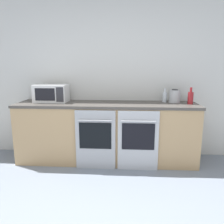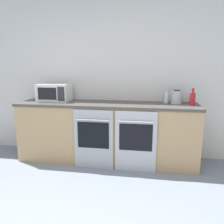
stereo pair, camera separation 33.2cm
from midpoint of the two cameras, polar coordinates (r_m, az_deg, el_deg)
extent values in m
cube|color=silver|center=(3.60, -3.71, 9.27)|extent=(10.00, 0.06, 2.60)
cube|color=tan|center=(3.42, -4.24, -5.60)|extent=(2.70, 0.61, 0.87)
cube|color=#4C4742|center=(3.31, -4.36, 1.97)|extent=(2.73, 0.63, 0.04)
cube|color=#A8AAAF|center=(3.14, -7.40, -7.35)|extent=(0.57, 0.03, 0.86)
cube|color=black|center=(3.10, -7.49, -6.25)|extent=(0.45, 0.01, 0.38)
cylinder|color=#A8AAAF|center=(3.02, -7.69, -2.31)|extent=(0.47, 0.02, 0.02)
cube|color=#B7BABF|center=(3.08, 3.74, -7.63)|extent=(0.57, 0.03, 0.86)
cube|color=black|center=(3.04, 3.75, -6.51)|extent=(0.45, 0.01, 0.38)
cylinder|color=#B7BABF|center=(2.96, 3.81, -2.51)|extent=(0.47, 0.02, 0.02)
cube|color=silver|center=(3.58, -18.12, 4.67)|extent=(0.50, 0.32, 0.27)
cube|color=black|center=(3.45, -19.81, 4.32)|extent=(0.30, 0.01, 0.18)
cube|color=#2D2D33|center=(3.37, -16.28, 4.37)|extent=(0.11, 0.01, 0.22)
cylinder|color=silver|center=(3.44, 10.92, 3.82)|extent=(0.07, 0.07, 0.16)
cylinder|color=silver|center=(3.43, 10.99, 5.60)|extent=(0.03, 0.03, 0.06)
cylinder|color=maroon|center=(3.34, 17.18, 3.46)|extent=(0.08, 0.08, 0.18)
cylinder|color=maroon|center=(3.32, 17.31, 5.55)|extent=(0.03, 0.03, 0.07)
cylinder|color=#B7BABF|center=(3.43, 13.41, 3.99)|extent=(0.16, 0.16, 0.19)
cylinder|color=#262628|center=(3.42, 13.49, 5.68)|extent=(0.09, 0.09, 0.01)
camera|label=1|loc=(0.17, -92.86, -0.59)|focal=35.00mm
camera|label=2|loc=(0.17, 87.14, 0.59)|focal=35.00mm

